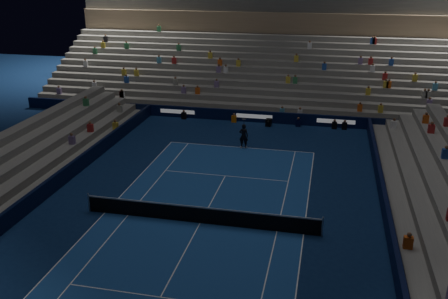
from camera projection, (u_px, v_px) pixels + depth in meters
name	position (u px, v px, depth m)	size (l,w,h in m)	color
ground	(200.00, 223.00, 26.17)	(90.00, 90.00, 0.00)	#0B1E45
court_surface	(200.00, 223.00, 26.17)	(10.97, 23.77, 0.01)	navy
sponsor_barrier_far	(254.00, 116.00, 42.91)	(44.00, 0.25, 1.00)	black
sponsor_barrier_east	(391.00, 235.00, 24.06)	(0.25, 37.00, 1.00)	black
sponsor_barrier_west	(36.00, 198.00, 27.93)	(0.25, 37.00, 1.00)	black
grandstand_main	(269.00, 64.00, 50.48)	(44.00, 15.20, 11.20)	slate
tennis_net	(200.00, 215.00, 25.99)	(12.90, 0.10, 1.10)	#B2B2B7
tennis_player	(244.00, 136.00, 36.62)	(0.69, 0.45, 1.89)	black
broadcast_camera	(269.00, 122.00, 41.86)	(0.51, 0.94, 0.62)	black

